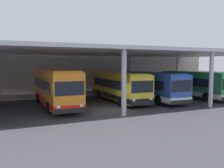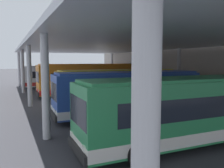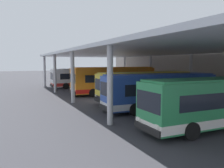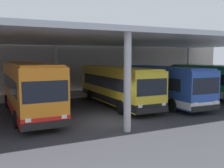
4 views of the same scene
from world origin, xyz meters
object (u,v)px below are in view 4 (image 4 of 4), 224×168
Objects in this scene: bus_second_bay at (29,88)px; bus_far_bay at (161,84)px; bus_departing at (215,82)px; bus_middle_bay at (117,85)px; bench_waiting at (104,87)px.

bus_far_bay is at bearing -3.33° from bus_second_bay.
bus_far_bay is 1.00× the size of bus_departing.
bus_middle_bay is 9.96m from bus_departing.
bus_departing is (16.91, -0.83, -0.19)m from bus_second_bay.
bus_second_bay reaches higher than bus_departing.
bus_middle_bay is at bearing -105.84° from bench_waiting.
bus_middle_bay and bus_far_bay have the same top height.
bench_waiting is (9.08, 7.62, -1.18)m from bus_second_bay.
bus_second_bay reaches higher than bench_waiting.
bus_middle_bay is 1.00× the size of bus_far_bay.
bus_middle_bay reaches higher than bench_waiting.
bus_second_bay is 7.02m from bus_middle_bay.
bus_middle_bay is (7.01, 0.32, -0.19)m from bus_second_bay.
bus_far_bay and bus_departing have the same top height.
bus_second_bay is 1.07× the size of bus_far_bay.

